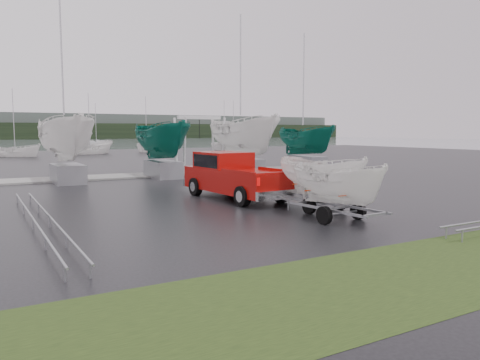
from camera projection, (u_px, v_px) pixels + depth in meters
ground_plane at (253, 199)px, 20.86m from camera, size 120.00×120.00×0.00m
lake at (28, 144)px, 107.33m from camera, size 300.00×300.00×0.00m
dock at (155, 175)px, 32.10m from camera, size 30.00×3.00×0.12m
treeline at (8, 131)px, 167.55m from camera, size 300.00×8.00×6.00m
far_hill at (6, 126)px, 174.25m from camera, size 300.00×6.00×10.00m
pickup_truck at (232, 174)px, 21.24m from camera, size 2.63×6.35×2.07m
trailer_hitched at (339, 148)px, 15.61m from camera, size 1.82×3.67×4.54m
trailer_parked at (323, 142)px, 17.54m from camera, size 1.82×3.67×4.83m
boat_hoist at (200, 136)px, 33.48m from camera, size 3.30×2.18×4.12m
keelboat_0 at (65, 106)px, 26.94m from camera, size 2.80×3.20×10.98m
keelboat_1 at (162, 116)px, 30.08m from camera, size 2.53×3.20×7.83m
keelboat_2 at (244, 107)px, 32.78m from camera, size 2.97×3.20×11.16m
keelboat_3 at (307, 122)px, 35.99m from camera, size 2.33×3.20×10.50m
mast_rack_0 at (31, 204)px, 17.27m from camera, size 0.56×6.50×0.06m
mast_rack_1 at (56, 236)px, 12.08m from camera, size 0.56×6.50×0.06m
moored_boat_1 at (15, 157)px, 55.35m from camera, size 3.24×3.22×11.09m
moored_boat_2 at (147, 152)px, 68.17m from camera, size 3.08×3.10×10.96m
moored_boat_3 at (233, 150)px, 76.70m from camera, size 3.36×3.39×11.34m
moored_boat_5 at (97, 148)px, 83.75m from camera, size 3.45×3.44×11.20m
moored_boat_6 at (224, 150)px, 75.70m from camera, size 2.65×2.69×10.90m
moored_boat_7 at (90, 154)px, 61.57m from camera, size 3.73×3.69×11.64m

